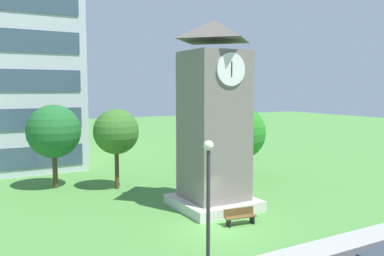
# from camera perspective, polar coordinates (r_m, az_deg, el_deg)

# --- Properties ---
(ground_plane) EXTENTS (160.00, 160.00, 0.00)m
(ground_plane) POSITION_cam_1_polar(r_m,az_deg,el_deg) (21.70, 3.52, -14.12)
(ground_plane) COLOR #4C893D
(clock_tower) EXTENTS (4.61, 4.61, 11.39)m
(clock_tower) POSITION_cam_1_polar(r_m,az_deg,el_deg) (24.37, 3.13, 0.44)
(clock_tower) COLOR slate
(clock_tower) RESTS_ON ground
(park_bench) EXTENTS (1.85, 0.72, 0.88)m
(park_bench) POSITION_cam_1_polar(r_m,az_deg,el_deg) (22.30, 6.84, -12.35)
(park_bench) COLOR brown
(park_bench) RESTS_ON ground
(street_lamp) EXTENTS (0.36, 0.36, 5.56)m
(street_lamp) POSITION_cam_1_polar(r_m,az_deg,el_deg) (14.22, 2.33, -10.13)
(street_lamp) COLOR #333338
(street_lamp) RESTS_ON ground
(tree_near_tower) EXTENTS (3.31, 3.31, 5.89)m
(tree_near_tower) POSITION_cam_1_polar(r_m,az_deg,el_deg) (29.55, -10.74, -0.53)
(tree_near_tower) COLOR #513823
(tree_near_tower) RESTS_ON ground
(tree_by_building) EXTENTS (3.91, 3.91, 6.18)m
(tree_by_building) POSITION_cam_1_polar(r_m,az_deg,el_deg) (30.99, -19.08, -0.47)
(tree_by_building) COLOR #513823
(tree_by_building) RESTS_ON ground
(tree_streetside) EXTENTS (4.53, 4.53, 5.96)m
(tree_streetside) POSITION_cam_1_polar(r_m,az_deg,el_deg) (33.35, 6.62, -0.68)
(tree_streetside) COLOR #513823
(tree_streetside) RESTS_ON ground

